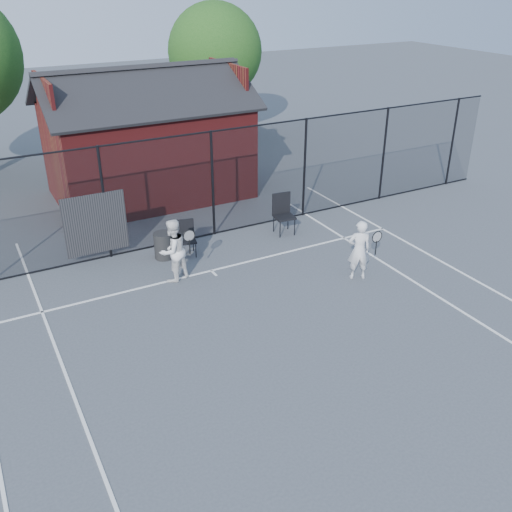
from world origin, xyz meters
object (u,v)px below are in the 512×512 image
player_back (173,250)px  chair_left (187,239)px  chair_right (284,215)px  waste_bin (164,245)px  player_front (359,250)px  clubhouse (148,147)px

player_back → chair_left: 1.37m
chair_right → waste_bin: size_ratio=1.60×
player_front → chair_right: size_ratio=1.34×
player_back → waste_bin: player_back is taller
player_front → chair_left: bearing=135.6°
player_front → chair_left: size_ratio=1.62×
player_front → player_back: bearing=152.7°
chair_left → player_front: bearing=-32.0°
player_front → chair_left: 4.48m
clubhouse → chair_left: bearing=-97.9°
chair_left → waste_bin: bearing=177.9°
player_front → player_back: (-3.98, 2.05, 0.02)m
player_front → chair_right: 3.14m
clubhouse → waste_bin: size_ratio=9.15×
chair_right → waste_bin: bearing=-176.0°
player_front → waste_bin: size_ratio=2.14×
clubhouse → waste_bin: (-1.29, -4.74, -1.25)m
player_front → player_back: 4.48m
player_front → waste_bin: 5.04m
waste_bin → chair_right: bearing=-2.5°
player_back → chair_left: bearing=53.9°
player_back → chair_right: 3.91m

